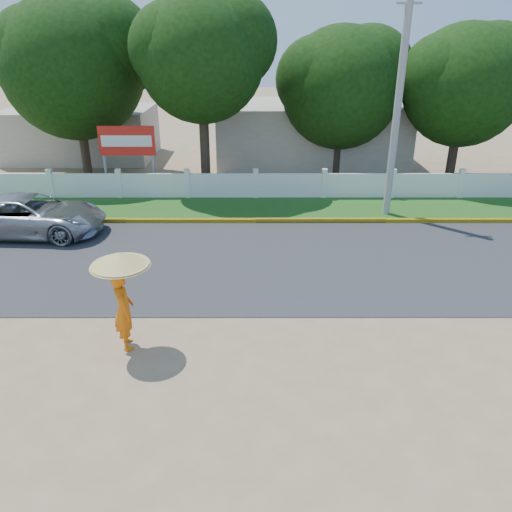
{
  "coord_description": "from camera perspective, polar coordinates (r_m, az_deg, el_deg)",
  "views": [
    {
      "loc": [
        -0.01,
        -10.04,
        6.71
      ],
      "look_at": [
        0.0,
        2.0,
        1.3
      ],
      "focal_mm": 35.0,
      "sensor_mm": 36.0,
      "label": 1
    }
  ],
  "objects": [
    {
      "name": "grass_verge",
      "position": [
        20.89,
        -0.02,
        5.51
      ],
      "size": [
        60.0,
        3.5,
        0.03
      ],
      "primitive_type": "cube",
      "color": "#2D601E",
      "rests_on": "ground"
    },
    {
      "name": "vehicle",
      "position": [
        19.65,
        -24.37,
        4.25
      ],
      "size": [
        5.29,
        2.6,
        1.44
      ],
      "primitive_type": "imported",
      "rotation": [
        0.0,
        0.0,
        1.53
      ],
      "color": "#A0A3A8",
      "rests_on": "ground"
    },
    {
      "name": "tree_row",
      "position": [
        24.67,
        5.92,
        20.29
      ],
      "size": [
        30.75,
        8.42,
        8.76
      ],
      "color": "#473828",
      "rests_on": "ground"
    },
    {
      "name": "building_near",
      "position": [
        28.66,
        6.16,
        13.8
      ],
      "size": [
        10.0,
        6.0,
        3.2
      ],
      "primitive_type": "cube",
      "color": "#B7AD99",
      "rests_on": "ground"
    },
    {
      "name": "curb",
      "position": [
        19.27,
        -0.02,
        4.07
      ],
      "size": [
        40.0,
        0.18,
        0.16
      ],
      "primitive_type": "cube",
      "color": "yellow",
      "rests_on": "ground"
    },
    {
      "name": "billboard",
      "position": [
        23.51,
        -14.52,
        12.25
      ],
      "size": [
        2.5,
        0.13,
        2.95
      ],
      "color": "gray",
      "rests_on": "ground"
    },
    {
      "name": "utility_pole",
      "position": [
        19.97,
        15.9,
        16.14
      ],
      "size": [
        0.28,
        0.28,
        8.43
      ],
      "primitive_type": "cylinder",
      "color": "gray",
      "rests_on": "ground"
    },
    {
      "name": "monk_with_parasol",
      "position": [
        11.47,
        -15.09,
        -3.41
      ],
      "size": [
        1.32,
        1.32,
        2.39
      ],
      "color": "orange",
      "rests_on": "ground"
    },
    {
      "name": "road",
      "position": [
        16.01,
        -0.01,
        -0.54
      ],
      "size": [
        60.0,
        7.0,
        0.02
      ],
      "primitive_type": "cube",
      "color": "#38383A",
      "rests_on": "ground"
    },
    {
      "name": "building_far",
      "position": [
        31.17,
        -19.26,
        13.09
      ],
      "size": [
        8.0,
        5.0,
        2.8
      ],
      "primitive_type": "cube",
      "color": "#B7AD99",
      "rests_on": "ground"
    },
    {
      "name": "ground",
      "position": [
        12.08,
        0.01,
        -9.56
      ],
      "size": [
        120.0,
        120.0,
        0.0
      ],
      "primitive_type": "plane",
      "color": "#9E8460",
      "rests_on": "ground"
    },
    {
      "name": "fence",
      "position": [
        22.12,
        -0.02,
        8.03
      ],
      "size": [
        40.0,
        0.1,
        1.1
      ],
      "primitive_type": "cube",
      "color": "silver",
      "rests_on": "ground"
    }
  ]
}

